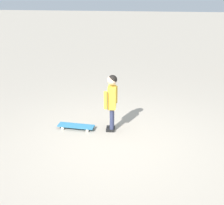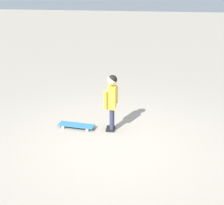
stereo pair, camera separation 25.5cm
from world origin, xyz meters
TOP-DOWN VIEW (x-y plane):
  - ground_plane at (0.00, 0.00)m, footprint 50.00×50.00m
  - child_person at (0.53, 0.14)m, footprint 0.38×0.21m
  - skateboard at (0.50, 0.81)m, footprint 0.25×0.69m

SIDE VIEW (x-z plane):
  - ground_plane at x=0.00m, z-range 0.00..0.00m
  - skateboard at x=0.50m, z-range 0.02..0.10m
  - child_person at x=0.53m, z-range 0.13..1.19m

